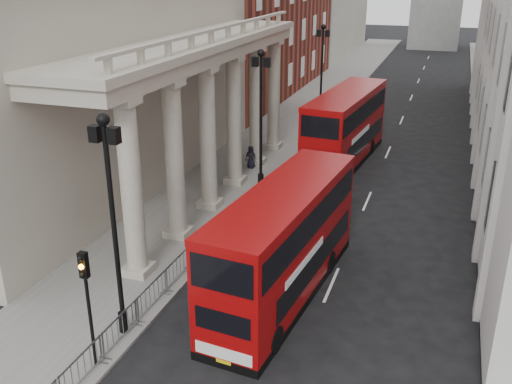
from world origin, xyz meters
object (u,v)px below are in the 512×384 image
at_px(pedestrian_c, 251,157).
at_px(pedestrian_a, 173,200).
at_px(lamp_post_north, 322,68).
at_px(lamp_post_mid, 261,110).
at_px(traffic_light, 86,289).
at_px(pedestrian_b, 210,171).
at_px(lamp_post_south, 113,214).
at_px(bus_near, 284,241).
at_px(bus_far, 346,126).

bearing_deg(pedestrian_c, pedestrian_a, -97.60).
distance_m(lamp_post_north, pedestrian_a, 22.09).
distance_m(lamp_post_mid, pedestrian_c, 5.35).
distance_m(lamp_post_mid, pedestrian_a, 7.52).
height_order(traffic_light, pedestrian_b, traffic_light).
bearing_deg(lamp_post_north, pedestrian_a, -98.56).
height_order(lamp_post_south, lamp_post_north, same).
relative_size(lamp_post_mid, pedestrian_b, 5.21).
xyz_separation_m(lamp_post_south, lamp_post_mid, (0.00, 16.00, 0.00)).
bearing_deg(pedestrian_b, pedestrian_a, 102.15).
distance_m(lamp_post_north, bus_near, 27.89).
bearing_deg(bus_far, lamp_post_south, -94.22).
height_order(lamp_post_south, pedestrian_b, lamp_post_south).
xyz_separation_m(pedestrian_a, pedestrian_b, (0.07, 4.92, 0.03)).
bearing_deg(lamp_post_north, bus_far, -67.16).
bearing_deg(bus_far, lamp_post_north, 118.36).
relative_size(bus_far, pedestrian_c, 7.64).
bearing_deg(lamp_post_mid, pedestrian_b, -170.01).
height_order(lamp_post_mid, pedestrian_b, lamp_post_mid).
relative_size(traffic_light, bus_near, 0.39).
height_order(lamp_post_north, bus_near, lamp_post_north).
xyz_separation_m(bus_far, pedestrian_c, (-5.64, -3.66, -1.70)).
bearing_deg(traffic_light, pedestrian_a, 104.87).
distance_m(traffic_light, bus_near, 8.19).
height_order(pedestrian_b, pedestrian_c, pedestrian_b).
relative_size(lamp_post_south, pedestrian_a, 5.40).
bearing_deg(bus_near, lamp_post_south, -130.44).
xyz_separation_m(lamp_post_south, lamp_post_north, (0.00, 32.00, 0.00)).
relative_size(bus_far, pedestrian_a, 7.58).
distance_m(traffic_light, pedestrian_c, 21.28).
relative_size(lamp_post_south, lamp_post_mid, 1.00).
height_order(lamp_post_north, bus_far, lamp_post_north).
bearing_deg(bus_far, pedestrian_b, -128.60).
relative_size(lamp_post_south, lamp_post_north, 1.00).
xyz_separation_m(lamp_post_north, pedestrian_b, (-3.16, -16.56, -3.99)).
bearing_deg(pedestrian_b, lamp_post_north, -87.82).
relative_size(lamp_post_mid, bus_near, 0.76).
bearing_deg(pedestrian_a, bus_far, 52.67).
bearing_deg(lamp_post_south, pedestrian_b, 101.56).
relative_size(bus_near, pedestrian_c, 7.21).
distance_m(bus_near, bus_far, 18.10).
distance_m(lamp_post_south, lamp_post_north, 32.00).
bearing_deg(pedestrian_a, lamp_post_north, 74.43).
bearing_deg(pedestrian_a, bus_near, -43.14).
xyz_separation_m(traffic_light, pedestrian_b, (-3.26, 17.46, -2.19)).
bearing_deg(pedestrian_c, pedestrian_b, -109.16).
height_order(lamp_post_mid, pedestrian_a, lamp_post_mid).
xyz_separation_m(traffic_light, bus_far, (3.81, 24.75, -0.52)).
distance_m(bus_near, pedestrian_a, 10.09).
relative_size(bus_near, pedestrian_a, 7.15).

